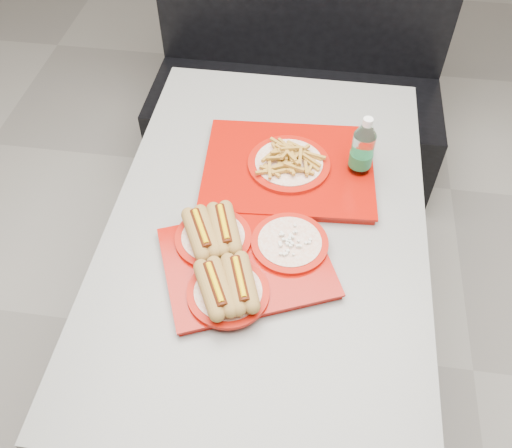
# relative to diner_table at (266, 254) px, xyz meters

# --- Properties ---
(ground) EXTENTS (6.00, 6.00, 0.00)m
(ground) POSITION_rel_diner_table_xyz_m (0.00, 0.00, -0.58)
(ground) COLOR gray
(ground) RESTS_ON ground
(diner_table) EXTENTS (0.92, 1.42, 0.75)m
(diner_table) POSITION_rel_diner_table_xyz_m (0.00, 0.00, 0.00)
(diner_table) COLOR black
(diner_table) RESTS_ON ground
(booth_bench) EXTENTS (1.30, 0.57, 1.35)m
(booth_bench) POSITION_rel_diner_table_xyz_m (0.00, 1.09, -0.18)
(booth_bench) COLOR black
(booth_bench) RESTS_ON ground
(tray_near) EXTENTS (0.52, 0.48, 0.09)m
(tray_near) POSITION_rel_diner_table_xyz_m (-0.05, -0.17, 0.20)
(tray_near) COLOR #980C04
(tray_near) RESTS_ON diner_table
(tray_far) EXTENTS (0.54, 0.44, 0.10)m
(tray_far) POSITION_rel_diner_table_xyz_m (0.04, 0.20, 0.19)
(tray_far) COLOR #980C04
(tray_far) RESTS_ON diner_table
(water_bottle) EXTENTS (0.07, 0.07, 0.22)m
(water_bottle) POSITION_rel_diner_table_xyz_m (0.25, 0.22, 0.26)
(water_bottle) COLOR silver
(water_bottle) RESTS_ON diner_table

